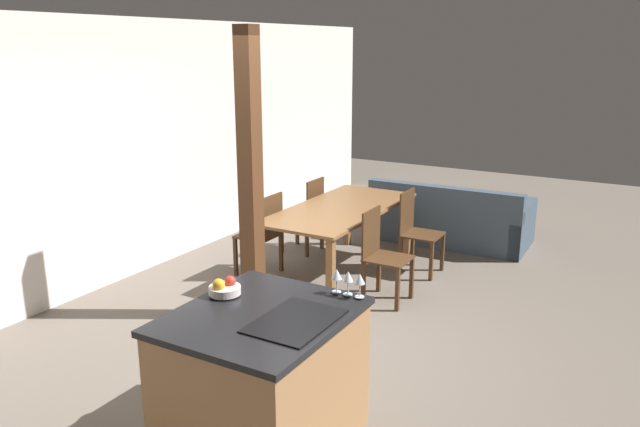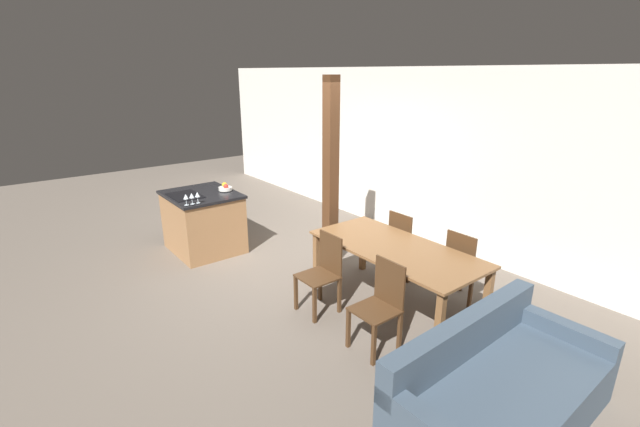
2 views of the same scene
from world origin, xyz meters
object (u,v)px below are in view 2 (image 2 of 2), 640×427
at_px(dining_chair_far_left, 405,243).
at_px(timber_post, 331,175).
at_px(couch, 499,393).
at_px(wine_glass_middle, 192,196).
at_px(dining_table, 395,254).
at_px(dining_chair_near_left, 323,272).
at_px(wine_glass_far, 197,195).
at_px(wine_glass_near, 186,197).
at_px(kitchen_island, 203,222).
at_px(dining_chair_far_right, 464,266).
at_px(fruit_bowl, 225,188).
at_px(dining_chair_near_right, 380,304).

height_order(dining_chair_far_left, timber_post, timber_post).
bearing_deg(couch, wine_glass_middle, 98.36).
bearing_deg(wine_glass_middle, dining_table, 29.03).
relative_size(dining_chair_near_left, couch, 0.47).
bearing_deg(wine_glass_far, wine_glass_near, -90.00).
bearing_deg(dining_chair_far_left, kitchen_island, 34.85).
bearing_deg(dining_chair_far_right, wine_glass_far, 34.17).
distance_m(kitchen_island, timber_post, 2.15).
bearing_deg(dining_chair_far_right, timber_post, 16.09).
distance_m(fruit_bowl, couch, 4.60).
bearing_deg(wine_glass_far, wine_glass_middle, -90.00).
distance_m(dining_chair_far_left, timber_post, 1.34).
xyz_separation_m(fruit_bowl, wine_glass_middle, (0.38, -0.67, 0.08)).
relative_size(fruit_bowl, wine_glass_far, 1.30).
relative_size(wine_glass_middle, dining_chair_far_left, 0.17).
bearing_deg(wine_glass_near, wine_glass_middle, 90.00).
bearing_deg(wine_glass_near, timber_post, 55.96).
relative_size(fruit_bowl, wine_glass_near, 1.30).
height_order(kitchen_island, dining_chair_far_right, kitchen_island).
relative_size(kitchen_island, wine_glass_middle, 7.16).
relative_size(kitchen_island, dining_chair_near_right, 1.23).
bearing_deg(wine_glass_middle, fruit_bowl, 119.27).
bearing_deg(kitchen_island, wine_glass_middle, -33.98).
xyz_separation_m(dining_chair_near_left, dining_chair_near_right, (0.90, 0.00, 0.00)).
bearing_deg(dining_chair_far_right, wine_glass_middle, 35.25).
xyz_separation_m(dining_chair_near_left, timber_post, (-0.92, 0.86, 0.82)).
relative_size(dining_chair_near_right, dining_chair_far_right, 1.00).
bearing_deg(kitchen_island, fruit_bowl, 73.49).
height_order(kitchen_island, couch, kitchen_island).
relative_size(dining_chair_far_left, dining_chair_far_right, 1.00).
bearing_deg(dining_chair_near_left, fruit_bowl, 179.93).
xyz_separation_m(wine_glass_near, timber_post, (1.09, 1.61, 0.27)).
distance_m(fruit_bowl, dining_chair_near_right, 3.33).
xyz_separation_m(fruit_bowl, dining_chair_far_left, (2.39, 1.38, -0.48)).
bearing_deg(dining_table, wine_glass_near, -149.55).
distance_m(dining_chair_far_left, dining_chair_far_right, 0.90).
bearing_deg(wine_glass_near, dining_chair_near_right, 14.50).
height_order(wine_glass_near, dining_chair_far_left, wine_glass_near).
height_order(couch, timber_post, timber_post).
bearing_deg(dining_chair_near_left, dining_chair_far_left, 90.00).
height_order(wine_glass_middle, couch, wine_glass_middle).
distance_m(dining_chair_far_left, couch, 2.56).
height_order(dining_table, timber_post, timber_post).
bearing_deg(timber_post, fruit_bowl, -149.71).
bearing_deg(kitchen_island, wine_glass_far, -26.85).
distance_m(dining_table, dining_chair_near_right, 0.85).
bearing_deg(kitchen_island, dining_chair_near_left, 7.94).
distance_m(dining_table, couch, 1.88).
bearing_deg(wine_glass_far, dining_chair_near_left, 16.41).
height_order(kitchen_island, wine_glass_middle, wine_glass_middle).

